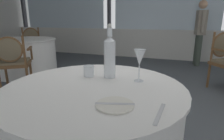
{
  "coord_description": "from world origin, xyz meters",
  "views": [
    {
      "loc": [
        0.42,
        -2.14,
        1.14
      ],
      "look_at": [
        -0.0,
        -0.94,
        0.79
      ],
      "focal_mm": 29.77,
      "sensor_mm": 36.0,
      "label": 1
    }
  ],
  "objects_px": {
    "water_bottle": "(110,56)",
    "dining_chair_0_1": "(13,59)",
    "side_plate": "(115,105)",
    "dining_chair_0_0": "(31,43)",
    "diner_person_0": "(200,30)",
    "water_tumbler": "(89,71)",
    "wine_glass": "(140,58)"
  },
  "relations": [
    {
      "from": "water_bottle",
      "to": "dining_chair_0_1",
      "type": "relative_size",
      "value": 0.41
    },
    {
      "from": "side_plate",
      "to": "water_bottle",
      "type": "xyz_separation_m",
      "value": [
        -0.18,
        0.42,
        0.15
      ]
    },
    {
      "from": "water_bottle",
      "to": "dining_chair_0_0",
      "type": "bearing_deg",
      "value": 139.6
    },
    {
      "from": "dining_chair_0_1",
      "to": "diner_person_0",
      "type": "relative_size",
      "value": 0.57
    },
    {
      "from": "diner_person_0",
      "to": "water_tumbler",
      "type": "bearing_deg",
      "value": -111.95
    },
    {
      "from": "dining_chair_0_0",
      "to": "dining_chair_0_1",
      "type": "relative_size",
      "value": 1.03
    },
    {
      "from": "water_bottle",
      "to": "dining_chair_0_1",
      "type": "height_order",
      "value": "water_bottle"
    },
    {
      "from": "dining_chair_0_1",
      "to": "water_bottle",
      "type": "bearing_deg",
      "value": -151.65
    },
    {
      "from": "diner_person_0",
      "to": "side_plate",
      "type": "bearing_deg",
      "value": -106.44
    },
    {
      "from": "side_plate",
      "to": "wine_glass",
      "type": "bearing_deg",
      "value": 85.26
    },
    {
      "from": "water_tumbler",
      "to": "dining_chair_0_1",
      "type": "xyz_separation_m",
      "value": [
        -1.85,
        1.03,
        -0.24
      ]
    },
    {
      "from": "side_plate",
      "to": "dining_chair_0_1",
      "type": "bearing_deg",
      "value": 147.0
    },
    {
      "from": "water_tumbler",
      "to": "dining_chair_0_0",
      "type": "bearing_deg",
      "value": 137.97
    },
    {
      "from": "dining_chair_0_0",
      "to": "diner_person_0",
      "type": "xyz_separation_m",
      "value": [
        4.18,
        1.16,
        0.35
      ]
    },
    {
      "from": "wine_glass",
      "to": "side_plate",
      "type": "bearing_deg",
      "value": -94.74
    },
    {
      "from": "water_bottle",
      "to": "dining_chair_0_1",
      "type": "xyz_separation_m",
      "value": [
        -2.0,
        1.0,
        -0.36
      ]
    },
    {
      "from": "dining_chair_0_0",
      "to": "water_bottle",
      "type": "bearing_deg",
      "value": 14.44
    },
    {
      "from": "side_plate",
      "to": "diner_person_0",
      "type": "height_order",
      "value": "diner_person_0"
    },
    {
      "from": "wine_glass",
      "to": "diner_person_0",
      "type": "relative_size",
      "value": 0.14
    },
    {
      "from": "side_plate",
      "to": "diner_person_0",
      "type": "xyz_separation_m",
      "value": [
        0.75,
        4.34,
        0.15
      ]
    },
    {
      "from": "dining_chair_0_1",
      "to": "diner_person_0",
      "type": "distance_m",
      "value": 4.16
    },
    {
      "from": "side_plate",
      "to": "wine_glass",
      "type": "xyz_separation_m",
      "value": [
        0.03,
        0.4,
        0.15
      ]
    },
    {
      "from": "wine_glass",
      "to": "diner_person_0",
      "type": "distance_m",
      "value": 4.0
    },
    {
      "from": "wine_glass",
      "to": "dining_chair_0_1",
      "type": "relative_size",
      "value": 0.24
    },
    {
      "from": "wine_glass",
      "to": "dining_chair_0_1",
      "type": "xyz_separation_m",
      "value": [
        -2.22,
        1.02,
        -0.36
      ]
    },
    {
      "from": "water_bottle",
      "to": "diner_person_0",
      "type": "bearing_deg",
      "value": 76.68
    },
    {
      "from": "water_tumbler",
      "to": "diner_person_0",
      "type": "relative_size",
      "value": 0.05
    },
    {
      "from": "diner_person_0",
      "to": "water_bottle",
      "type": "bearing_deg",
      "value": -109.98
    },
    {
      "from": "water_bottle",
      "to": "dining_chair_0_0",
      "type": "height_order",
      "value": "water_bottle"
    },
    {
      "from": "water_bottle",
      "to": "diner_person_0",
      "type": "xyz_separation_m",
      "value": [
        0.93,
        3.92,
        -0.0
      ]
    },
    {
      "from": "water_bottle",
      "to": "dining_chair_0_1",
      "type": "distance_m",
      "value": 2.27
    },
    {
      "from": "dining_chair_0_0",
      "to": "dining_chair_0_1",
      "type": "bearing_deg",
      "value": 0.0
    }
  ]
}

